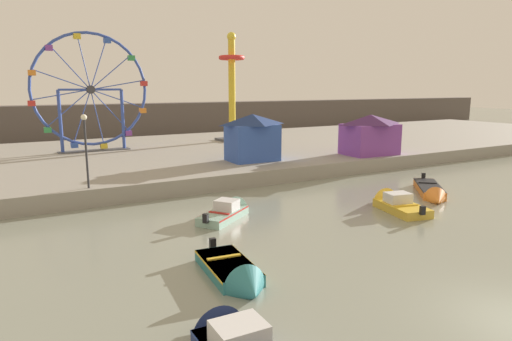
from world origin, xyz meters
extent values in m
cube|color=gray|center=(0.00, 31.57, 0.52)|extent=(110.00, 25.27, 1.04)
cube|color=#564C47|center=(0.00, 52.51, 2.20)|extent=(140.00, 3.00, 4.40)
cube|color=gold|center=(5.80, 9.88, 0.22)|extent=(2.26, 3.45, 0.44)
cube|color=gold|center=(5.80, 9.88, 0.40)|extent=(2.27, 3.43, 0.08)
cone|color=gold|center=(6.24, 11.84, 0.22)|extent=(1.67, 1.19, 1.51)
cube|color=black|center=(5.42, 8.23, 0.55)|extent=(0.28, 0.25, 0.44)
cube|color=silver|center=(5.88, 10.27, 0.71)|extent=(1.45, 1.21, 0.52)
cube|color=gold|center=(5.71, 9.49, 0.47)|extent=(1.35, 0.46, 0.06)
cone|color=navy|center=(-7.90, 4.00, 0.26)|extent=(1.49, 0.96, 1.47)
cube|color=silver|center=(-7.95, 2.31, 0.83)|extent=(1.26, 1.04, 0.60)
cube|color=#93BCAD|center=(-3.06, 13.38, 0.21)|extent=(3.36, 2.94, 0.42)
cube|color=#B2231E|center=(-3.06, 13.38, 0.38)|extent=(3.35, 2.94, 0.08)
cone|color=#93BCAD|center=(-1.43, 14.56, 0.21)|extent=(1.45, 1.53, 1.25)
cube|color=black|center=(-4.44, 12.39, 0.53)|extent=(0.30, 0.31, 0.44)
cube|color=silver|center=(-2.74, 13.61, 0.68)|extent=(1.39, 1.42, 0.51)
cube|color=#B2231E|center=(-3.39, 13.15, 0.45)|extent=(0.79, 1.00, 0.06)
cube|color=teal|center=(-5.76, 7.37, 0.21)|extent=(1.85, 3.38, 0.43)
cube|color=gold|center=(-5.76, 7.37, 0.39)|extent=(1.86, 3.35, 0.08)
cone|color=teal|center=(-5.98, 5.34, 0.21)|extent=(1.52, 1.04, 1.43)
cube|color=black|center=(-5.58, 9.08, 0.54)|extent=(0.26, 0.22, 0.44)
cube|color=gold|center=(-5.72, 7.77, 0.46)|extent=(1.29, 0.30, 0.06)
cube|color=orange|center=(10.74, 12.20, 0.25)|extent=(3.87, 4.15, 0.49)
cube|color=black|center=(10.74, 12.20, 0.45)|extent=(3.86, 4.13, 0.08)
cone|color=orange|center=(8.90, 10.11, 0.25)|extent=(1.71, 1.71, 1.21)
cube|color=black|center=(12.27, 13.93, 0.60)|extent=(0.31, 0.31, 0.44)
cube|color=black|center=(11.11, 12.61, 0.52)|extent=(0.92, 0.84, 0.06)
torus|color=#334CA8|center=(-5.36, 34.49, 6.33)|extent=(9.63, 0.24, 9.63)
cylinder|color=#38383D|center=(-5.36, 34.49, 6.33)|extent=(0.70, 0.50, 0.70)
cylinder|color=#334CA8|center=(-3.05, 34.49, 6.73)|extent=(4.64, 0.08, 0.88)
cube|color=red|center=(-0.74, 34.49, 6.85)|extent=(0.56, 0.48, 0.44)
cylinder|color=#334CA8|center=(-3.56, 34.49, 7.84)|extent=(3.66, 0.08, 3.07)
cube|color=#33934C|center=(-1.76, 34.49, 9.06)|extent=(0.56, 0.48, 0.44)
cylinder|color=#334CA8|center=(-4.55, 34.49, 8.54)|extent=(1.70, 0.08, 4.43)
cube|color=#3356B7|center=(-3.74, 34.49, 10.46)|extent=(0.56, 0.48, 0.44)
cylinder|color=#334CA8|center=(-5.76, 34.49, 8.65)|extent=(0.88, 0.08, 4.64)
cube|color=yellow|center=(-6.16, 34.49, 10.68)|extent=(0.56, 0.48, 0.44)
cylinder|color=#334CA8|center=(-6.87, 34.49, 8.14)|extent=(3.07, 0.08, 3.66)
cube|color=purple|center=(-8.37, 34.49, 9.66)|extent=(0.56, 0.48, 0.44)
cylinder|color=#334CA8|center=(-7.57, 34.49, 7.14)|extent=(4.43, 0.08, 1.70)
cube|color=orange|center=(-9.77, 34.49, 7.67)|extent=(0.56, 0.48, 0.44)
cylinder|color=#334CA8|center=(-7.68, 34.49, 5.93)|extent=(4.64, 0.08, 0.88)
cube|color=red|center=(-9.99, 34.49, 5.25)|extent=(0.56, 0.48, 0.44)
cylinder|color=#334CA8|center=(-7.17, 34.49, 4.83)|extent=(3.66, 0.08, 3.07)
cube|color=#33934C|center=(-8.97, 34.49, 3.05)|extent=(0.56, 0.48, 0.44)
cylinder|color=#334CA8|center=(-6.17, 34.49, 4.13)|extent=(1.70, 0.08, 4.43)
cube|color=#3356B7|center=(-6.98, 34.49, 1.65)|extent=(0.56, 0.48, 0.44)
cylinder|color=#334CA8|center=(-4.96, 34.49, 4.02)|extent=(0.88, 0.08, 4.64)
cube|color=yellow|center=(-4.56, 34.49, 1.43)|extent=(0.56, 0.48, 0.44)
cylinder|color=#334CA8|center=(-3.86, 34.49, 4.53)|extent=(3.07, 0.08, 3.66)
cube|color=purple|center=(-2.36, 34.49, 2.45)|extent=(0.56, 0.48, 0.44)
cylinder|color=#334CA8|center=(-3.16, 34.49, 5.52)|extent=(4.43, 0.08, 1.70)
cube|color=orange|center=(-0.96, 34.49, 4.43)|extent=(0.56, 0.48, 0.44)
cylinder|color=#334CA8|center=(-7.95, 34.49, 3.68)|extent=(0.28, 0.28, 5.30)
cylinder|color=#334CA8|center=(-2.78, 34.49, 3.68)|extent=(0.28, 0.28, 5.30)
cylinder|color=#334CA8|center=(-5.36, 34.49, 6.33)|extent=(5.16, 0.18, 0.18)
cube|color=#4C4C51|center=(-5.36, 34.49, 1.08)|extent=(5.96, 1.20, 0.08)
cylinder|color=gold|center=(8.57, 35.30, 6.12)|extent=(0.70, 0.70, 10.16)
torus|color=red|center=(8.57, 35.30, 9.45)|extent=(2.64, 2.64, 0.44)
sphere|color=yellow|center=(8.57, 35.30, 11.50)|extent=(0.90, 0.90, 0.90)
cube|color=#4C4C51|center=(8.57, 35.30, 1.16)|extent=(2.80, 2.80, 0.24)
cube|color=#3356B7|center=(4.09, 23.09, 2.41)|extent=(3.69, 2.68, 2.75)
pyramid|color=navy|center=(4.09, 23.09, 4.17)|extent=(4.05, 2.95, 0.80)
cube|color=purple|center=(14.07, 21.05, 2.29)|extent=(4.38, 3.19, 2.51)
pyramid|color=#462156|center=(14.07, 21.05, 3.93)|extent=(4.82, 3.51, 0.80)
cylinder|color=#2D2D33|center=(-8.41, 19.44, 2.93)|extent=(0.12, 0.12, 3.79)
sphere|color=#F2EACC|center=(-8.41, 19.44, 4.96)|extent=(0.32, 0.32, 0.32)
camera|label=1|loc=(-12.42, -6.27, 6.60)|focal=31.46mm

